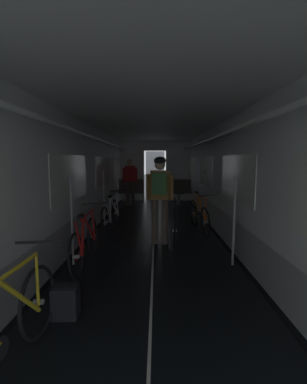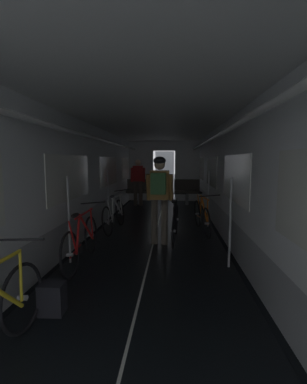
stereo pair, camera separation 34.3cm
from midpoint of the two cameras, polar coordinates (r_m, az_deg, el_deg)
name	(u,v)px [view 1 (the left image)]	position (r m, az deg, el deg)	size (l,w,h in m)	color
ground_plane	(149,364)	(2.61, -5.40, -32.61)	(60.00, 60.00, 0.00)	black
train_car_shell	(154,158)	(5.61, -1.73, 7.16)	(3.14, 12.34, 2.57)	black
bench_seat_far_left	(131,189)	(10.21, -5.75, 0.58)	(0.98, 0.51, 0.95)	gray
bench_seat_far_right	(179,189)	(10.16, 4.39, 0.57)	(0.98, 0.51, 0.95)	gray
bicycle_yellow	(5,332)	(2.59, -32.66, -23.83)	(0.44, 1.69, 0.94)	black
bicycle_orange	(199,215)	(6.33, 8.14, -4.94)	(0.46, 1.69, 0.95)	black
bicycle_white	(112,215)	(6.40, -10.42, -4.88)	(0.46, 1.70, 0.96)	black
bicycle_red	(86,242)	(4.44, -16.42, -10.22)	(0.44, 1.69, 0.95)	black
person_cyclist_aisle	(160,191)	(5.22, -0.53, 0.30)	(0.54, 0.41, 1.73)	brown
bicycle_black_in_aisle	(175,222)	(5.60, 2.76, -6.40)	(0.44, 1.69, 0.94)	black
person_standing_near_bench	(130,179)	(9.80, -6.00, 2.71)	(0.53, 0.23, 1.69)	brown
backpack_on_floor	(66,302)	(3.25, -21.23, -20.92)	(0.26, 0.20, 0.34)	black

